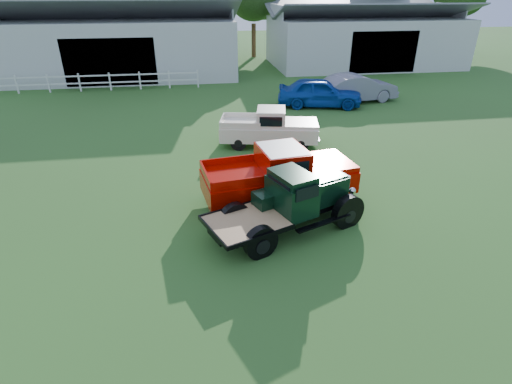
{
  "coord_description": "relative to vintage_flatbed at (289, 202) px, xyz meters",
  "views": [
    {
      "loc": [
        -1.43,
        -9.08,
        6.43
      ],
      "look_at": [
        0.2,
        1.2,
        1.05
      ],
      "focal_mm": 28.0,
      "sensor_mm": 36.0,
      "label": 1
    }
  ],
  "objects": [
    {
      "name": "fence_rail",
      "position": [
        -9.06,
        19.34,
        -0.31
      ],
      "size": [
        14.2,
        0.16,
        1.2
      ],
      "primitive_type": null,
      "color": "white",
      "rests_on": "ground"
    },
    {
      "name": "misc_car_blue",
      "position": [
        4.95,
        13.08,
        -0.08
      ],
      "size": [
        5.23,
        3.03,
        1.67
      ],
      "primitive_type": "imported",
      "rotation": [
        0.0,
        0.0,
        1.34
      ],
      "color": "#0B3BA1",
      "rests_on": "ground"
    },
    {
      "name": "shed_left",
      "position": [
        -8.06,
        25.34,
        1.89
      ],
      "size": [
        18.8,
        10.2,
        5.6
      ],
      "primitive_type": null,
      "color": "#B8B8B8",
      "rests_on": "ground"
    },
    {
      "name": "white_pickup",
      "position": [
        0.76,
        7.09,
        -0.1
      ],
      "size": [
        4.72,
        2.61,
        1.64
      ],
      "primitive_type": null,
      "rotation": [
        0.0,
        0.0,
        -0.21
      ],
      "color": "#F2E5CE",
      "rests_on": "ground"
    },
    {
      "name": "vintage_flatbed",
      "position": [
        0.0,
        0.0,
        0.0
      ],
      "size": [
        4.97,
        3.41,
        1.83
      ],
      "primitive_type": null,
      "rotation": [
        0.0,
        0.0,
        0.38
      ],
      "color": "black",
      "rests_on": "ground"
    },
    {
      "name": "tree_d",
      "position": [
        16.94,
        33.34,
        4.09
      ],
      "size": [
        6.0,
        6.0,
        10.0
      ],
      "primitive_type": null,
      "color": "black",
      "rests_on": "ground"
    },
    {
      "name": "shed_right",
      "position": [
        12.94,
        26.34,
        1.69
      ],
      "size": [
        16.8,
        9.2,
        5.2
      ],
      "primitive_type": null,
      "color": "#B8B8B8",
      "rests_on": "ground"
    },
    {
      "name": "misc_car_grey",
      "position": [
        7.51,
        13.81,
        -0.08
      ],
      "size": [
        5.3,
        2.55,
        1.68
      ],
      "primitive_type": "imported",
      "rotation": [
        0.0,
        0.0,
        1.73
      ],
      "color": "slate",
      "rests_on": "ground"
    },
    {
      "name": "tree_c",
      "position": [
        3.94,
        32.34,
        3.59
      ],
      "size": [
        5.4,
        5.4,
        9.0
      ],
      "primitive_type": null,
      "color": "black",
      "rests_on": "ground"
    },
    {
      "name": "tree_e",
      "position": [
        24.94,
        31.34,
        3.84
      ],
      "size": [
        5.7,
        5.7,
        9.5
      ],
      "primitive_type": null,
      "color": "black",
      "rests_on": "ground"
    },
    {
      "name": "red_pickup",
      "position": [
        0.11,
        1.88,
        0.02
      ],
      "size": [
        5.37,
        2.69,
        1.87
      ],
      "primitive_type": null,
      "rotation": [
        0.0,
        0.0,
        0.14
      ],
      "color": "#B00900",
      "rests_on": "ground"
    },
    {
      "name": "ground",
      "position": [
        -1.06,
        -0.66,
        -0.91
      ],
      "size": [
        120.0,
        120.0,
        0.0
      ],
      "primitive_type": "plane",
      "color": "#346E27"
    }
  ]
}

